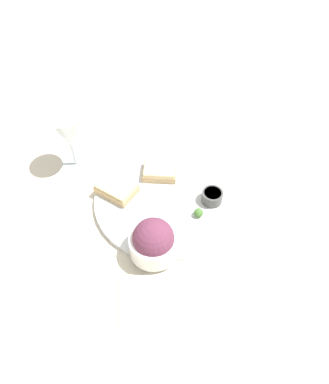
{
  "coord_description": "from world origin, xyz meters",
  "views": [
    {
      "loc": [
        -0.08,
        0.53,
        0.68
      ],
      "look_at": [
        0.0,
        0.0,
        0.03
      ],
      "focal_mm": 35.0,
      "sensor_mm": 36.0,
      "label": 1
    }
  ],
  "objects": [
    {
      "name": "cheese_toast_far",
      "position": [
        0.02,
        -0.07,
        0.03
      ],
      "size": [
        0.08,
        0.07,
        0.03
      ],
      "color": "tan",
      "rests_on": "dinner_plate"
    },
    {
      "name": "salad_bowl",
      "position": [
        -0.0,
        0.14,
        0.05
      ],
      "size": [
        0.1,
        0.1,
        0.09
      ],
      "color": "white",
      "rests_on": "dinner_plate"
    },
    {
      "name": "garnish",
      "position": [
        -0.08,
        0.04,
        0.02
      ],
      "size": [
        0.02,
        0.02,
        0.02
      ],
      "color": "#477533",
      "rests_on": "dinner_plate"
    },
    {
      "name": "wine_glass",
      "position": [
        0.24,
        -0.08,
        0.11
      ],
      "size": [
        0.08,
        0.08,
        0.15
      ],
      "color": "silver",
      "rests_on": "ground_plane"
    },
    {
      "name": "napkin",
      "position": [
        -0.02,
        0.24,
        0.0
      ],
      "size": [
        0.17,
        0.15,
        0.01
      ],
      "color": "beige",
      "rests_on": "ground_plane"
    },
    {
      "name": "sauce_ramekin",
      "position": [
        -0.11,
        -0.01,
        0.03
      ],
      "size": [
        0.05,
        0.05,
        0.03
      ],
      "color": "#4C4C4C",
      "rests_on": "dinner_plate"
    },
    {
      "name": "cheese_toast_near",
      "position": [
        0.11,
        0.0,
        0.03
      ],
      "size": [
        0.1,
        0.09,
        0.03
      ],
      "color": "tan",
      "rests_on": "dinner_plate"
    },
    {
      "name": "dinner_plate",
      "position": [
        0.0,
        0.0,
        0.01
      ],
      "size": [
        0.32,
        0.32,
        0.01
      ],
      "color": "silver",
      "rests_on": "ground_plane"
    },
    {
      "name": "ground_plane",
      "position": [
        0.0,
        0.0,
        0.0
      ],
      "size": [
        4.0,
        4.0,
        0.0
      ],
      "primitive_type": "plane",
      "color": "beige"
    }
  ]
}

